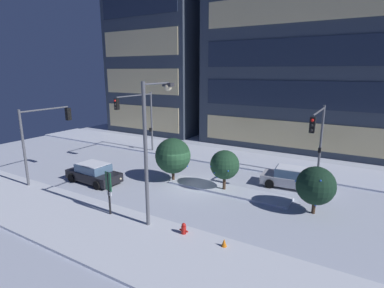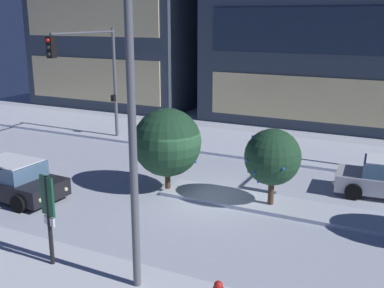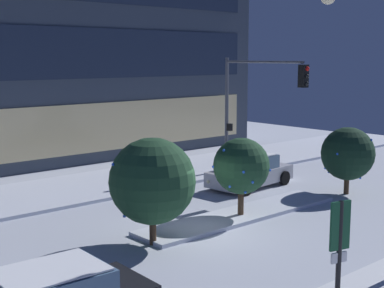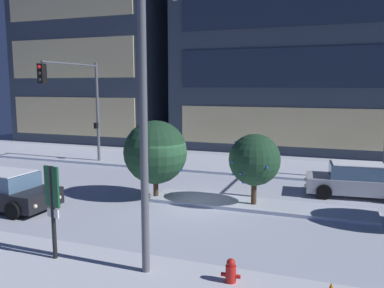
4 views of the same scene
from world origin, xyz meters
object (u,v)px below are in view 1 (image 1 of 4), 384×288
object	(u,v)px
fire_hydrant	(184,230)
construction_cone	(224,244)
street_lamp_arched	(153,134)
car_near	(94,173)
traffic_light_corner_far_right	(318,133)
decorated_tree_left_of_median	(173,156)
car_far	(292,178)
decorated_tree_median	(225,165)
traffic_light_corner_near_left	(44,130)
parking_info_sign	(109,189)
decorated_tree_right_of_median	(316,186)
traffic_light_corner_far_left	(139,113)

from	to	relation	value
fire_hydrant	construction_cone	bearing A→B (deg)	-0.41
street_lamp_arched	construction_cone	xyz separation A→B (m)	(4.55, -0.51, -4.84)
car_near	traffic_light_corner_far_right	bearing A→B (deg)	29.56
traffic_light_corner_far_right	decorated_tree_left_of_median	bearing A→B (deg)	-65.48
car_near	traffic_light_corner_far_right	distance (m)	16.99
car_far	traffic_light_corner_far_right	distance (m)	3.76
car_far	decorated_tree_median	bearing A→B (deg)	34.06
traffic_light_corner_far_right	decorated_tree_median	world-z (taller)	traffic_light_corner_far_right
traffic_light_corner_far_right	traffic_light_corner_near_left	bearing A→B (deg)	-63.40
decorated_tree_left_of_median	construction_cone	distance (m)	9.96
parking_info_sign	decorated_tree_right_of_median	world-z (taller)	decorated_tree_right_of_median
street_lamp_arched	decorated_tree_left_of_median	world-z (taller)	street_lamp_arched
fire_hydrant	parking_info_sign	size ratio (longest dim) A/B	0.27
decorated_tree_median	decorated_tree_right_of_median	bearing A→B (deg)	-4.38
fire_hydrant	parking_info_sign	world-z (taller)	parking_info_sign
traffic_light_corner_far_right	decorated_tree_median	distance (m)	7.09
decorated_tree_median	fire_hydrant	bearing A→B (deg)	-83.33
traffic_light_corner_near_left	decorated_tree_right_of_median	size ratio (longest dim) A/B	1.97
traffic_light_corner_far_right	construction_cone	distance (m)	11.72
traffic_light_corner_far_left	decorated_tree_left_of_median	distance (m)	8.56
car_far	parking_info_sign	size ratio (longest dim) A/B	1.66
traffic_light_corner_near_left	decorated_tree_median	size ratio (longest dim) A/B	1.92
traffic_light_corner_far_left	parking_info_sign	bearing A→B (deg)	32.45
car_near	decorated_tree_right_of_median	distance (m)	15.92
car_far	traffic_light_corner_near_left	size ratio (longest dim) A/B	0.79
car_near	decorated_tree_median	world-z (taller)	decorated_tree_median
parking_info_sign	decorated_tree_median	bearing A→B (deg)	-17.31
street_lamp_arched	traffic_light_corner_near_left	bearing A→B (deg)	81.47
decorated_tree_median	construction_cone	world-z (taller)	decorated_tree_median
traffic_light_corner_near_left	decorated_tree_right_of_median	distance (m)	19.63
street_lamp_arched	fire_hydrant	world-z (taller)	street_lamp_arched
traffic_light_corner_far_left	decorated_tree_median	distance (m)	12.22
car_far	traffic_light_corner_far_left	xyz separation A→B (m)	(-15.22, 0.91, 3.65)
decorated_tree_left_of_median	traffic_light_corner_near_left	bearing A→B (deg)	-151.16
traffic_light_corner_near_left	decorated_tree_left_of_median	xyz separation A→B (m)	(8.58, 4.72, -1.98)
parking_info_sign	decorated_tree_median	distance (m)	8.15
traffic_light_corner_far_left	decorated_tree_left_of_median	world-z (taller)	traffic_light_corner_far_left
traffic_light_corner_near_left	parking_info_sign	world-z (taller)	traffic_light_corner_near_left
car_near	traffic_light_corner_near_left	size ratio (longest dim) A/B	0.79
car_near	construction_cone	world-z (taller)	car_near
parking_info_sign	decorated_tree_right_of_median	bearing A→B (deg)	-44.22
traffic_light_corner_far_right	car_far	bearing A→B (deg)	-55.75
traffic_light_corner_far_right	street_lamp_arched	xyz separation A→B (m)	(-6.79, -10.34, 1.03)
fire_hydrant	decorated_tree_median	distance (m)	6.92
decorated_tree_right_of_median	construction_cone	size ratio (longest dim) A/B	5.33
construction_cone	car_near	bearing A→B (deg)	165.63
traffic_light_corner_far_left	decorated_tree_right_of_median	distance (m)	18.17
fire_hydrant	car_far	bearing A→B (deg)	72.11
traffic_light_corner_near_left	construction_cone	bearing A→B (deg)	-96.28
fire_hydrant	decorated_tree_left_of_median	distance (m)	8.36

